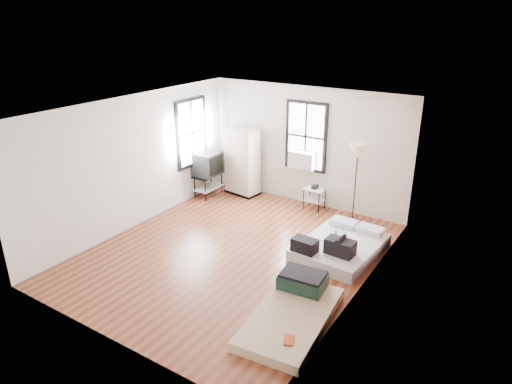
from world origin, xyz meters
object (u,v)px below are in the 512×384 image
Objects in this scene: wardrobe at (242,162)px; side_table at (315,193)px; floor_lamp at (358,155)px; mattress_bare at (294,308)px; mattress_main at (340,246)px; tv_stand at (208,165)px.

wardrobe is 2.03m from side_table.
wardrobe is at bearing 180.00° from floor_lamp.
mattress_bare is at bearing -82.08° from floor_lamp.
tv_stand is (-3.96, 1.00, 0.65)m from mattress_main.
mattress_bare is 1.23× the size of wardrobe.
wardrobe is at bearing 127.20° from mattress_bare.
wardrobe is at bearing -177.98° from side_table.
floor_lamp reaches higher than side_table.
side_table is at bearing 9.38° from wardrobe.
side_table is at bearing 105.86° from mattress_bare.
wardrobe reaches higher than tv_stand.
mattress_main is 2.12m from floor_lamp.
tv_stand is at bearing -170.65° from floor_lamp.
side_table is 1.48m from floor_lamp.
side_table is at bearing 14.42° from tv_stand.
floor_lamp is at bearing 9.56° from tv_stand.
wardrobe reaches higher than side_table.
side_table is 0.54× the size of tv_stand.
wardrobe reaches higher than mattress_main.
mattress_bare is at bearing -81.87° from mattress_main.
side_table reaches higher than mattress_main.
side_table is at bearing 132.66° from mattress_main.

